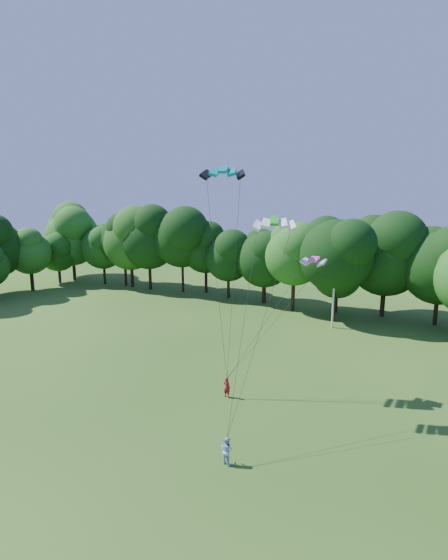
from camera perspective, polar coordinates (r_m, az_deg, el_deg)
The scene contains 9 objects.
ground at distance 27.84m, azimuth -16.58°, elevation -21.20°, with size 160.00×160.00×0.00m, color #264E15.
utility_pole at distance 49.06m, azimuth 14.15°, elevation -1.13°, with size 1.71×0.33×8.60m.
kite_flyer_left at distance 32.87m, azimuth 0.38°, elevation -13.83°, with size 0.56×0.37×1.53m, color maroon.
kite_flyer_right at distance 25.86m, azimuth 0.38°, elevation -21.33°, with size 0.78×0.61×1.60m, color #B0CDF5.
kite_teal at distance 32.62m, azimuth -0.09°, elevation 14.26°, with size 3.45×2.55×0.66m.
kite_green at distance 28.57m, azimuth 6.61°, elevation 7.69°, with size 2.99×2.25×0.59m.
kite_pink at distance 32.31m, azimuth 11.66°, elevation 2.67°, with size 1.84×0.89×0.34m.
tree_back_west at distance 69.52m, azimuth -12.14°, elevation 6.02°, with size 9.38×9.38×13.65m.
tree_back_center at distance 50.88m, azimuth 14.52°, elevation 3.77°, with size 9.16×9.16×13.32m.
Camera 1 is at (18.12, -15.07, 14.81)m, focal length 28.00 mm.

